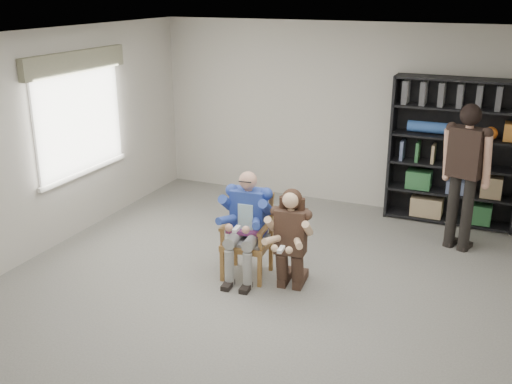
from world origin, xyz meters
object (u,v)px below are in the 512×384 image
at_px(kneeling_woman, 290,241).
at_px(armchair, 247,237).
at_px(standing_man, 463,179).
at_px(bookshelf, 454,153).
at_px(seated_man, 247,225).

bearing_deg(kneeling_woman, armchair, 163.26).
bearing_deg(standing_man, armchair, -121.02).
bearing_deg(armchair, kneeling_woman, -16.74).
xyz_separation_m(kneeling_woman, standing_man, (1.63, 1.93, 0.36)).
height_order(armchair, kneeling_woman, kneeling_woman).
height_order(kneeling_woman, bookshelf, bookshelf).
bearing_deg(seated_man, standing_man, 34.32).
xyz_separation_m(kneeling_woman, bookshelf, (1.41, 2.86, 0.45)).
xyz_separation_m(seated_man, bookshelf, (1.99, 2.74, 0.40)).
bearing_deg(standing_man, seated_man, -121.02).
bearing_deg(armchair, standing_man, 34.32).
distance_m(kneeling_woman, standing_man, 2.55).
xyz_separation_m(armchair, standing_man, (2.21, 1.81, 0.45)).
distance_m(armchair, seated_man, 0.15).
distance_m(bookshelf, standing_man, 0.96).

